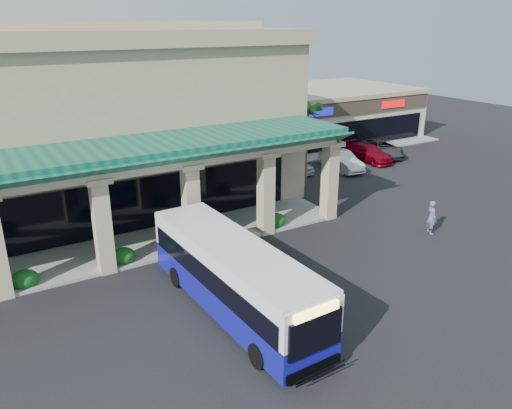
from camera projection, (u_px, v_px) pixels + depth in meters
ground at (297, 277)px, 23.47m from camera, size 110.00×110.00×0.00m
main_building at (41, 119)px, 30.47m from camera, size 30.80×14.80×11.35m
arcade at (82, 208)px, 24.06m from camera, size 30.00×6.20×5.70m
strip_mall at (305, 114)px, 50.63m from camera, size 22.50×12.50×4.90m
palm_0 at (306, 142)px, 35.28m from camera, size 2.40×2.40×6.60m
palm_1 at (293, 138)px, 38.32m from camera, size 2.40×2.40×5.80m
broadleaf_tree at (239, 135)px, 41.53m from camera, size 2.60×2.60×4.81m
transit_bus at (234, 278)px, 20.23m from camera, size 2.86×10.91×3.03m
pedestrian at (432, 217)px, 28.03m from camera, size 0.67×0.82×1.93m
car_silver at (294, 163)px, 39.66m from camera, size 1.83×4.12×1.38m
car_white at (341, 161)px, 40.11m from camera, size 2.14×4.79×1.53m
car_red at (367, 153)px, 42.66m from camera, size 2.33×5.11×1.45m
car_gray at (382, 148)px, 44.23m from camera, size 3.56×5.50×1.41m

